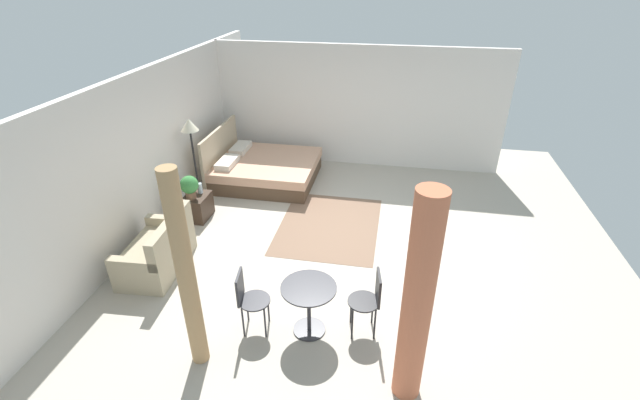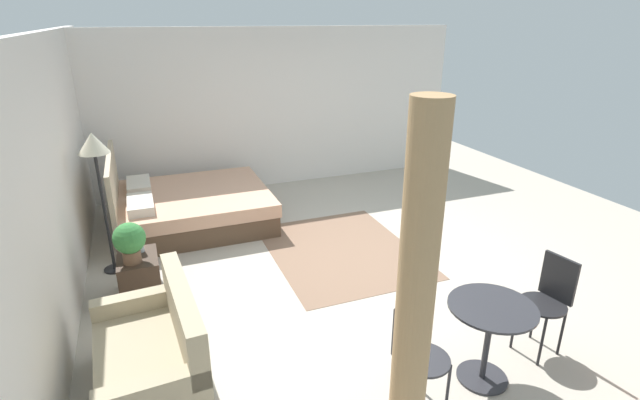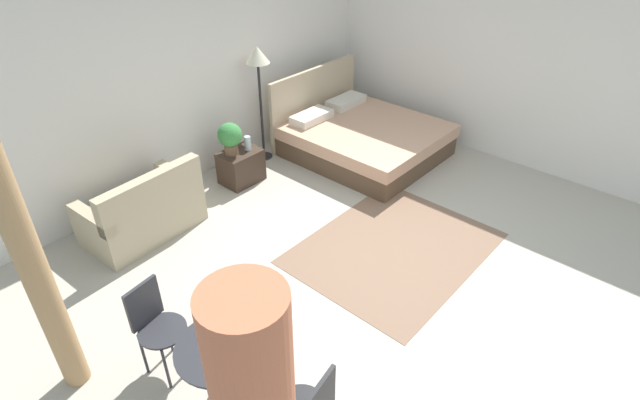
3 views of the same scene
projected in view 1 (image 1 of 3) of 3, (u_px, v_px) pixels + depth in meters
The scene contains 15 objects.
ground_plane at pixel (333, 235), 7.54m from camera, with size 9.38×9.40×0.02m, color #B2A899.
wall_back at pixel (150, 150), 7.41m from camera, with size 9.38×0.12×2.67m, color silver.
wall_right at pixel (356, 107), 9.64m from camera, with size 0.12×6.40×2.67m, color silver.
area_rug at pixel (329, 225), 7.79m from camera, with size 2.22×1.75×0.01m, color #7F604C.
bed at pixel (264, 169), 9.31m from camera, with size 1.89×2.09×1.11m.
couch at pixel (158, 252), 6.57m from camera, with size 1.33×0.83×0.87m.
nightstand at pixel (198, 207), 7.94m from camera, with size 0.54×0.41×0.45m.
potted_plant at pixel (189, 186), 7.63m from camera, with size 0.32×0.32×0.43m.
vase at pixel (200, 188), 7.88m from camera, with size 0.09×0.09×0.20m.
floor_lamp at pixel (190, 131), 8.00m from camera, with size 0.33×0.33×1.66m.
balcony_table at pixel (309, 300), 5.34m from camera, with size 0.69×0.69×0.70m.
cafe_chair_near_window at pixel (248, 296), 5.35m from camera, with size 0.44×0.44×0.87m.
cafe_chair_near_couch at pixel (370, 297), 5.30m from camera, with size 0.46×0.46×0.90m.
curtain_left at pixel (417, 304), 4.20m from camera, with size 0.30×0.30×2.49m.
curtain_right at pixel (186, 275), 4.58m from camera, with size 0.20×0.20×2.49m.
Camera 1 is at (-6.26, -0.93, 4.15)m, focal length 24.31 mm.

